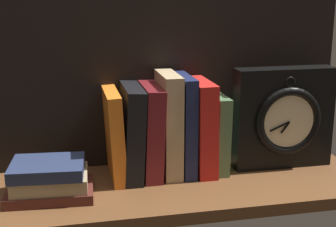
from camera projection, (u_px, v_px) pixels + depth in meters
The scene contains 11 objects.
ground_plane at pixel (179, 188), 102.97cm from camera, with size 82.17×29.00×2.50cm, color brown.
back_panel at pixel (165, 82), 110.96cm from camera, with size 82.17×1.20×37.97cm, color black.
book_orange_pandolfini at pixel (114, 135), 103.20cm from camera, with size 2.82×14.68×19.02cm, color orange.
book_black_skeptic at pixel (131, 132), 103.85cm from camera, with size 3.86×14.77×19.79cm, color black.
book_maroon_dawkins at pixel (150, 131), 104.69cm from camera, with size 3.81×13.95×19.79cm, color maroon.
book_tan_shortstories at pixel (169, 124), 105.22cm from camera, with size 3.77×12.75×22.29cm, color tan.
book_navy_bierce at pixel (185, 125), 106.02cm from camera, with size 2.73×12.86×21.68cm, color #192147.
book_red_requiem at pixel (201, 126), 106.94cm from camera, with size 4.06×13.92×20.40cm, color red.
book_green_romantic at pixel (217, 132), 108.12cm from camera, with size 2.79×12.01×17.17cm, color #476B44.
framed_clock at pixel (284, 118), 109.25cm from camera, with size 22.74×6.52×22.74cm.
book_stack_side at pixel (49, 180), 94.99cm from camera, with size 17.40×12.69×7.19cm.
Camera 1 is at (-22.56, -92.91, 40.16)cm, focal length 51.87 mm.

